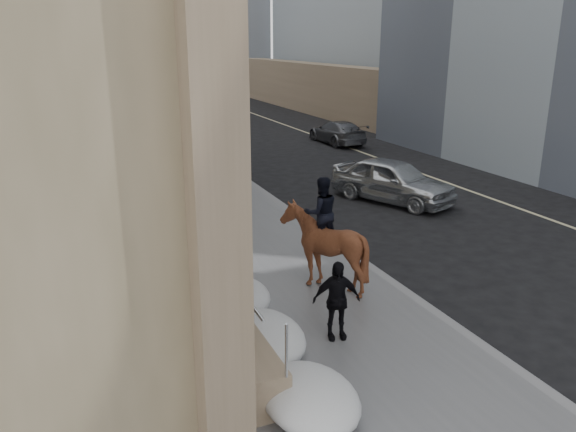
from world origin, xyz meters
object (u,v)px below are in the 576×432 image
Objects in this scene: car_grey at (337,132)px; car_silver at (393,180)px; mounted_horse_left at (223,270)px; mounted_horse_right at (323,242)px; pedestrian at (336,300)px.

car_silver is at bearing 71.27° from car_grey.
mounted_horse_left reaches higher than car_silver.
mounted_horse_left is at bearing 23.16° from mounted_horse_right.
mounted_horse_right is 2.46m from pedestrian.
car_grey is (3.77, 11.93, -0.15)m from car_silver.
car_silver is at bearing -134.12° from mounted_horse_left.
mounted_horse_left is 0.58× the size of car_silver.
mounted_horse_right is at bearing 60.80° from car_grey.
mounted_horse_left is at bearing -164.79° from car_silver.
mounted_horse_left reaches higher than pedestrian.
pedestrian is at bearing 147.88° from mounted_horse_left.
pedestrian is 10.77m from car_silver.
pedestrian is 22.90m from car_grey.
mounted_horse_right reaches higher than car_grey.
mounted_horse_right is 20.49m from car_grey.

